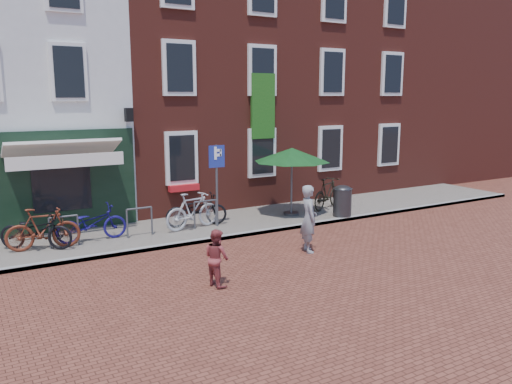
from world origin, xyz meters
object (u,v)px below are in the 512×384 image
bicycle_4 (196,210)px  bicycle_0 (36,231)px  litter_bin (342,199)px  parking_sign (217,171)px  bicycle_5 (327,193)px  parasol (292,152)px  bicycle_2 (92,223)px  bicycle_3 (193,211)px  boy (217,258)px  bicycle_1 (43,229)px  woman (309,219)px

bicycle_4 → bicycle_0: bearing=102.9°
litter_bin → bicycle_0: (-9.10, 1.03, -0.07)m
parking_sign → bicycle_5: parking_sign is taller
parasol → bicycle_0: parasol is taller
bicycle_2 → bicycle_3: 2.87m
bicycle_2 → bicycle_4: bearing=-88.8°
boy → bicycle_4: 4.79m
bicycle_1 → bicycle_2: (1.25, 0.20, -0.05)m
bicycle_5 → litter_bin: bearing=142.2°
parasol → bicycle_0: size_ratio=1.33×
boy → litter_bin: bearing=-71.8°
woman → bicycle_3: size_ratio=0.96×
woman → bicycle_2: bearing=71.8°
bicycle_5 → parasol: bearing=71.2°
litter_bin → bicycle_2: (-7.70, 1.11, -0.07)m
bicycle_2 → woman: bearing=-126.9°
bicycle_4 → bicycle_5: bearing=-79.7°
parasol → boy: parasol is taller
woman → bicycle_5: 4.83m
parasol → boy: bearing=-138.0°
woman → bicycle_5: bearing=-25.3°
parking_sign → bicycle_4: size_ratio=1.31×
bicycle_4 → parking_sign: bearing=-108.1°
parking_sign → bicycle_3: 1.37m
litter_bin → boy: (-6.15, -3.35, -0.05)m
bicycle_0 → bicycle_4: (4.49, 0.16, 0.00)m
bicycle_1 → boy: bearing=-139.1°
bicycle_1 → bicycle_4: (4.34, 0.28, -0.05)m
bicycle_5 → boy: bearing=101.0°
bicycle_0 → bicycle_4: same height
bicycle_4 → bicycle_2: bearing=102.3°
boy → bicycle_2: (-1.55, 4.46, -0.02)m
litter_bin → boy: bearing=-151.4°
woman → bicycle_2: size_ratio=0.94×
parasol → bicycle_0: bearing=179.8°
woman → bicycle_2: (-4.65, 3.46, -0.28)m
woman → boy: 3.27m
parasol → bicycle_3: (-3.52, -0.05, -1.52)m
bicycle_3 → bicycle_4: (0.22, 0.24, -0.05)m
bicycle_0 → boy: bearing=-113.8°
parking_sign → parasol: 2.78m
litter_bin → bicycle_2: size_ratio=0.58×
parking_sign → bicycle_2: bearing=176.5°
bicycle_3 → bicycle_5: (5.12, 0.19, 0.00)m
woman → bicycle_3: 3.75m
parasol → bicycle_3: 3.83m
boy → bicycle_2: boy is taller
bicycle_3 → bicycle_4: bicycle_3 is taller
woman → bicycle_3: bearing=46.8°
parasol → bicycle_5: (1.60, 0.14, -1.52)m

